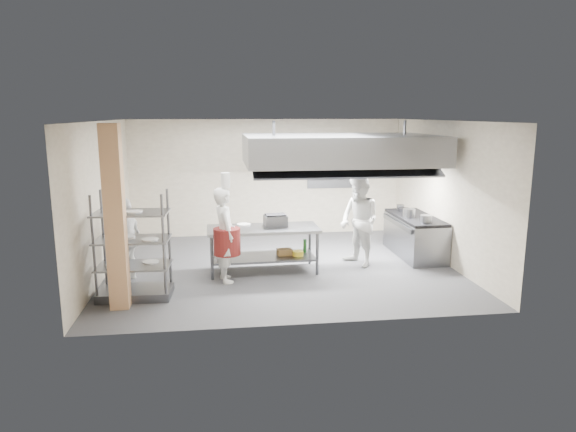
{
  "coord_description": "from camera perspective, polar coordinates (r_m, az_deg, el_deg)",
  "views": [
    {
      "loc": [
        -1.22,
        -10.22,
        3.15
      ],
      "look_at": [
        0.17,
        0.2,
        1.04
      ],
      "focal_mm": 32.0,
      "sensor_mm": 36.0,
      "label": 1
    }
  ],
  "objects": [
    {
      "name": "hood_strip_a",
      "position": [
        10.79,
        1.08,
        5.67
      ],
      "size": [
        1.6,
        0.12,
        0.04
      ],
      "primitive_type": "cube",
      "color": "white",
      "rests_on": "exhaust_hood"
    },
    {
      "name": "chef_head",
      "position": [
        9.71,
        -7.04,
        -2.09
      ],
      "size": [
        0.56,
        0.74,
        1.81
      ],
      "primitive_type": "imported",
      "rotation": [
        0.0,
        0.0,
        1.78
      ],
      "color": "white",
      "rests_on": "floor"
    },
    {
      "name": "ceiling",
      "position": [
        10.29,
        -0.8,
        10.53
      ],
      "size": [
        7.0,
        7.0,
        0.0
      ],
      "primitive_type": "plane",
      "rotation": [
        3.14,
        0.0,
        0.0
      ],
      "color": "silver",
      "rests_on": "wall_back"
    },
    {
      "name": "chef_plating",
      "position": [
        10.19,
        -17.45,
        -2.49
      ],
      "size": [
        0.63,
        1.01,
        1.61
      ],
      "primitive_type": "imported",
      "rotation": [
        0.0,
        0.0,
        -1.84
      ],
      "color": "silver",
      "rests_on": "floor"
    },
    {
      "name": "wall_shelf",
      "position": [
        13.5,
        5.4,
        4.29
      ],
      "size": [
        1.5,
        0.28,
        0.04
      ],
      "primitive_type": "cube",
      "color": "gray",
      "rests_on": "wall_back"
    },
    {
      "name": "wall_right",
      "position": [
        11.38,
        17.03,
        2.52
      ],
      "size": [
        0.0,
        6.0,
        6.0
      ],
      "primitive_type": "plane",
      "rotation": [
        1.57,
        0.0,
        -1.57
      ],
      "color": "tan",
      "rests_on": "ground"
    },
    {
      "name": "chef_line",
      "position": [
        10.74,
        7.93,
        -0.6
      ],
      "size": [
        1.02,
        1.13,
        1.89
      ],
      "primitive_type": "imported",
      "rotation": [
        0.0,
        0.0,
        -1.16
      ],
      "color": "silver",
      "rests_on": "floor"
    },
    {
      "name": "wicker_basket",
      "position": [
        10.43,
        -0.39,
        -4.02
      ],
      "size": [
        0.32,
        0.24,
        0.13
      ],
      "primitive_type": "cube",
      "rotation": [
        0.0,
        0.0,
        0.12
      ],
      "color": "brown",
      "rests_on": "island_undershelf"
    },
    {
      "name": "exhaust_hood",
      "position": [
        10.94,
        5.79,
        7.37
      ],
      "size": [
        4.0,
        2.5,
        0.6
      ],
      "primitive_type": "cube",
      "color": "gray",
      "rests_on": "ceiling"
    },
    {
      "name": "column",
      "position": [
        8.64,
        -18.65,
        -0.24
      ],
      "size": [
        0.3,
        0.3,
        3.0
      ],
      "primitive_type": "cube",
      "color": "tan",
      "rests_on": "floor"
    },
    {
      "name": "cooking_range",
      "position": [
        11.87,
        13.89,
        -2.28
      ],
      "size": [
        0.8,
        2.0,
        0.84
      ],
      "primitive_type": "cube",
      "color": "slate",
      "rests_on": "floor"
    },
    {
      "name": "hood_strip_b",
      "position": [
        11.21,
        10.27,
        5.7
      ],
      "size": [
        1.6,
        0.12,
        0.04
      ],
      "primitive_type": "cube",
      "color": "white",
      "rests_on": "exhaust_hood"
    },
    {
      "name": "wall_back",
      "position": [
        13.38,
        -2.31,
        4.26
      ],
      "size": [
        7.0,
        0.0,
        7.0
      ],
      "primitive_type": "plane",
      "rotation": [
        1.57,
        0.0,
        0.0
      ],
      "color": "tan",
      "rests_on": "ground"
    },
    {
      "name": "stockpot",
      "position": [
        11.59,
        13.31,
        0.32
      ],
      "size": [
        0.27,
        0.27,
        0.19
      ],
      "primitive_type": "cylinder",
      "color": "gray",
      "rests_on": "range_top"
    },
    {
      "name": "island",
      "position": [
        10.35,
        -2.76,
        -3.74
      ],
      "size": [
        2.24,
        0.97,
        0.91
      ],
      "primitive_type": null,
      "rotation": [
        0.0,
        0.0,
        0.02
      ],
      "color": "gray",
      "rests_on": "floor"
    },
    {
      "name": "floor",
      "position": [
        10.76,
        -0.75,
        -5.66
      ],
      "size": [
        7.0,
        7.0,
        0.0
      ],
      "primitive_type": "plane",
      "color": "#2B2B2D",
      "rests_on": "ground"
    },
    {
      "name": "pass_rack",
      "position": [
        9.19,
        -16.85,
        -3.14
      ],
      "size": [
        1.27,
        0.78,
        1.85
      ],
      "primitive_type": null,
      "rotation": [
        0.0,
        0.0,
        -0.05
      ],
      "color": "slate",
      "rests_on": "floor"
    },
    {
      "name": "plate_stack",
      "position": [
        9.27,
        -16.73,
        -5.14
      ],
      "size": [
        0.28,
        0.28,
        0.05
      ],
      "primitive_type": "cylinder",
      "color": "white",
      "rests_on": "pass_rack"
    },
    {
      "name": "island_undershelf",
      "position": [
        10.39,
        -2.75,
        -4.57
      ],
      "size": [
        2.06,
        0.88,
        0.04
      ],
      "primitive_type": "cube",
      "rotation": [
        0.0,
        0.0,
        0.02
      ],
      "color": "slate",
      "rests_on": "island"
    },
    {
      "name": "wall_left",
      "position": [
        10.6,
        -19.93,
        1.72
      ],
      "size": [
        0.0,
        6.0,
        6.0
      ],
      "primitive_type": "plane",
      "rotation": [
        1.57,
        0.0,
        1.57
      ],
      "color": "tan",
      "rests_on": "ground"
    },
    {
      "name": "island_worktop",
      "position": [
        10.25,
        -2.78,
        -1.45
      ],
      "size": [
        2.24,
        0.97,
        0.06
      ],
      "primitive_type": "cube",
      "rotation": [
        0.0,
        0.0,
        0.02
      ],
      "color": "gray",
      "rests_on": "island"
    },
    {
      "name": "griddle",
      "position": [
        10.35,
        -1.41,
        -0.52
      ],
      "size": [
        0.48,
        0.39,
        0.22
      ],
      "primitive_type": "cube",
      "rotation": [
        0.0,
        0.0,
        0.1
      ],
      "color": "slate",
      "rests_on": "island_worktop"
    },
    {
      "name": "range_top",
      "position": [
        11.77,
        13.99,
        -0.15
      ],
      "size": [
        0.78,
        1.96,
        0.06
      ],
      "primitive_type": "cube",
      "color": "black",
      "rests_on": "cooking_range"
    }
  ]
}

